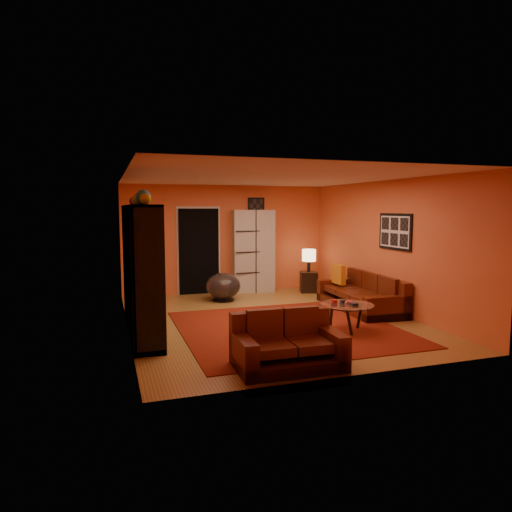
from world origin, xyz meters
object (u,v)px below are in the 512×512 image
object	(u,v)px
storage_cabinet	(253,251)
table_lamp	(309,256)
sofa	(364,295)
side_table	(309,282)
tv	(144,272)
loveseat	(286,344)
bowl_chair	(223,286)
entertainment_unit	(141,268)
coffee_table	(347,307)

from	to	relation	value
storage_cabinet	table_lamp	size ratio (longest dim) A/B	3.64
sofa	side_table	world-z (taller)	sofa
tv	loveseat	xyz separation A→B (m)	(1.59, -2.38, -0.71)
table_lamp	storage_cabinet	bearing A→B (deg)	158.42
tv	side_table	bearing A→B (deg)	-60.28
tv	side_table	xyz separation A→B (m)	(4.11, 2.34, -0.74)
bowl_chair	table_lamp	xyz separation A→B (m)	(2.25, 0.37, 0.56)
bowl_chair	side_table	world-z (taller)	bowl_chair
loveseat	side_table	world-z (taller)	loveseat
entertainment_unit	bowl_chair	size ratio (longest dim) A/B	3.92
entertainment_unit	table_lamp	size ratio (longest dim) A/B	5.43
bowl_chair	table_lamp	size ratio (longest dim) A/B	1.39
entertainment_unit	tv	distance (m)	0.09
loveseat	table_lamp	bearing A→B (deg)	-26.31
loveseat	bowl_chair	world-z (taller)	loveseat
loveseat	side_table	distance (m)	5.35
sofa	loveseat	bearing A→B (deg)	-133.56
tv	table_lamp	bearing A→B (deg)	-60.28
sofa	side_table	xyz separation A→B (m)	(-0.26, 2.08, -0.03)
storage_cabinet	table_lamp	world-z (taller)	storage_cabinet
tv	coffee_table	size ratio (longest dim) A/B	1.07
side_table	sofa	bearing A→B (deg)	-82.95
storage_cabinet	bowl_chair	size ratio (longest dim) A/B	2.63
tv	bowl_chair	distance (m)	2.79
coffee_table	side_table	distance (m)	3.59
tv	coffee_table	world-z (taller)	tv
loveseat	table_lamp	world-z (taller)	table_lamp
loveseat	coffee_table	size ratio (longest dim) A/B	1.56
side_table	table_lamp	world-z (taller)	table_lamp
entertainment_unit	table_lamp	distance (m)	4.75
loveseat	storage_cabinet	world-z (taller)	storage_cabinet
entertainment_unit	storage_cabinet	distance (m)	4.02
sofa	bowl_chair	xyz separation A→B (m)	(-2.51, 1.71, 0.05)
entertainment_unit	bowl_chair	bearing A→B (deg)	45.33
entertainment_unit	storage_cabinet	size ratio (longest dim) A/B	1.49
entertainment_unit	loveseat	size ratio (longest dim) A/B	2.15
table_lamp	tv	bearing A→B (deg)	-150.28
loveseat	bowl_chair	distance (m)	4.36
tv	table_lamp	xyz separation A→B (m)	(4.11, 2.34, -0.10)
sofa	tv	bearing A→B (deg)	-173.74
storage_cabinet	side_table	xyz separation A→B (m)	(1.27, -0.50, -0.75)
tv	coffee_table	xyz separation A→B (m)	(3.19, -1.12, -0.59)
sofa	bowl_chair	size ratio (longest dim) A/B	2.99
coffee_table	bowl_chair	xyz separation A→B (m)	(-1.34, 3.09, -0.07)
tv	bowl_chair	bearing A→B (deg)	-43.24
coffee_table	storage_cabinet	distance (m)	4.03
entertainment_unit	tv	bearing A→B (deg)	-42.09
sofa	coffee_table	xyz separation A→B (m)	(-1.17, -1.38, 0.12)
tv	bowl_chair	size ratio (longest dim) A/B	1.25
entertainment_unit	loveseat	xyz separation A→B (m)	(1.64, -2.42, -0.76)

